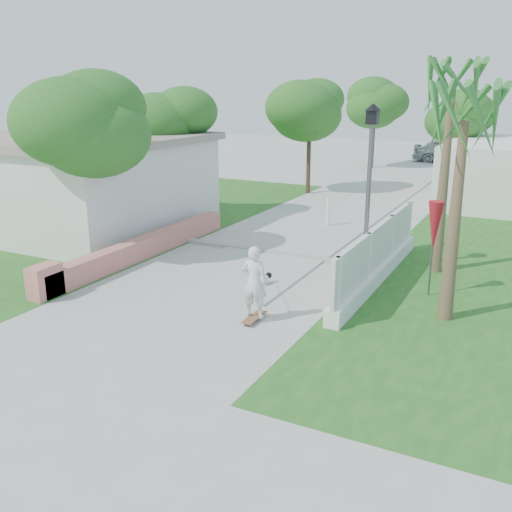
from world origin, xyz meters
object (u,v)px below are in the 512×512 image
Objects in this scene: patio_umbrella at (434,227)px; skateboarder at (257,275)px; street_lamp at (369,184)px; parked_car at (450,151)px; dog at (265,279)px; bollard at (328,211)px.

skateboarder is (-3.41, -2.44, -0.96)m from patio_umbrella.
parked_car is (-1.74, 24.87, -1.63)m from street_lamp.
dog is 27.09m from parked_car.
street_lamp is 0.95× the size of parked_car.
street_lamp is 3.68m from dog.
bollard is (-2.70, 4.50, -1.84)m from street_lamp.
patio_umbrella is 26.14m from parked_car.
skateboarder is at bearing 177.35° from parked_car.
patio_umbrella reaches higher than bollard.
parked_car is (0.16, 27.08, 0.61)m from dog.
bollard is at bearing 129.91° from patio_umbrella.
street_lamp is at bearing -120.08° from skateboarder.
skateboarder is (-1.51, -3.44, -1.70)m from street_lamp.
skateboarder is at bearing -144.36° from patio_umbrella.
skateboarder is 5.33× the size of dog.
dog is at bearing -78.63° from skateboarder.
skateboarder is at bearing -113.63° from street_lamp.
patio_umbrella reaches higher than parked_car.
dog is at bearing -162.31° from patio_umbrella.
patio_umbrella is at bearing -150.82° from skateboarder.
street_lamp reaches higher than skateboarder.
dog is (-0.40, 1.23, -0.54)m from skateboarder.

